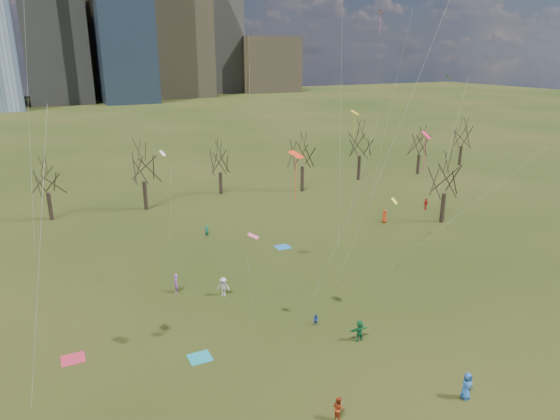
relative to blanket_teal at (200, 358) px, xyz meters
name	(u,v)px	position (x,y,z in m)	size (l,w,h in m)	color
ground	(349,341)	(10.85, -2.87, -0.01)	(500.00, 500.00, 0.00)	black
downtown_skyline	(64,5)	(8.41, 207.78, 38.99)	(212.50, 78.00, 118.00)	slate
bare_tree_row	(198,166)	(10.76, 34.36, 6.10)	(113.04, 29.80, 9.50)	black
blanket_teal	(200,358)	(0.00, 0.00, 0.00)	(1.60, 1.50, 0.03)	teal
blanket_navy	(283,247)	(14.71, 16.37, 0.00)	(1.60, 1.50, 0.03)	#2569B0
blanket_crimson	(73,359)	(-8.21, 3.82, 0.00)	(1.60, 1.50, 0.03)	#BF263F
person_0	(467,386)	(13.83, -11.59, 0.91)	(0.90, 0.59, 1.85)	#2960B2
person_2	(338,408)	(5.56, -9.63, 0.76)	(0.76, 0.59, 1.56)	#AA3B18
person_5	(359,331)	(11.57, -3.11, 0.83)	(1.56, 0.50, 1.68)	#186E37
person_7	(176,283)	(1.13, 10.78, 0.88)	(0.65, 0.43, 1.78)	#9A54A9
person_8	(316,320)	(9.70, 0.23, 0.47)	(0.47, 0.36, 0.96)	#254BA3
person_9	(223,287)	(4.78, 8.26, 0.88)	(1.15, 0.66, 1.78)	silver
person_10	(426,204)	(38.69, 20.20, 0.79)	(0.94, 0.39, 1.60)	red
person_12	(385,216)	(30.12, 18.19, 0.82)	(0.82, 0.53, 1.68)	red
person_13	(207,231)	(8.13, 23.34, 0.70)	(0.52, 0.34, 1.43)	#186D54
kites_airborne	(305,140)	(13.39, 9.24, 13.26)	(56.00, 35.84, 32.68)	#FF3B15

